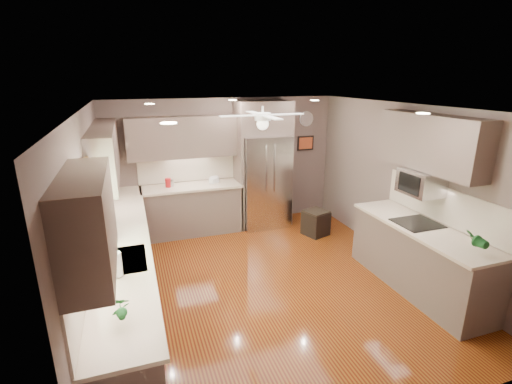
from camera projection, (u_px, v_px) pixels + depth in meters
floor at (269, 282)px, 5.42m from camera, size 5.00×5.00×0.00m
ceiling at (271, 108)px, 4.68m from camera, size 5.00×5.00×0.00m
wall_back at (224, 163)px, 7.31m from camera, size 4.50×0.00×4.50m
wall_front at (389, 302)px, 2.79m from camera, size 4.50×0.00×4.50m
wall_left at (91, 221)px, 4.35m from camera, size 0.00×5.00×5.00m
wall_right at (405, 186)px, 5.75m from camera, size 0.00×5.00×5.00m
canister_a at (168, 183)px, 6.77m from camera, size 0.12×0.12×0.17m
canister_b at (171, 183)px, 6.80m from camera, size 0.11×0.11×0.13m
soap_bottle at (111, 231)px, 4.59m from camera, size 0.09×0.09×0.20m
potted_plant_left at (120, 308)px, 3.00m from camera, size 0.15×0.11×0.28m
potted_plant_right at (476, 240)px, 4.22m from camera, size 0.18×0.14×0.32m
bowl at (214, 182)px, 7.03m from camera, size 0.29×0.29×0.06m
left_run at (124, 269)px, 4.80m from camera, size 0.65×4.70×1.45m
back_run at (192, 208)px, 7.04m from camera, size 1.85×0.65×1.45m
uppers at (204, 150)px, 5.27m from camera, size 4.50×4.70×0.95m
window at (87, 211)px, 3.82m from camera, size 0.05×1.12×0.92m
sink at (123, 262)px, 4.10m from camera, size 0.50×0.70×0.32m
refrigerator at (264, 167)px, 7.23m from camera, size 1.06×0.75×2.45m
right_run at (419, 256)px, 5.15m from camera, size 0.70×2.20×1.45m
microwave at (421, 182)px, 5.11m from camera, size 0.43×0.55×0.34m
ceiling_fan at (263, 119)px, 5.00m from camera, size 1.18×1.18×0.32m
recessed_lights at (257, 106)px, 5.03m from camera, size 2.84×3.14×0.01m
wall_clock at (306, 119)px, 7.60m from camera, size 0.30×0.03×0.30m
framed_print at (306, 143)px, 7.74m from camera, size 0.36×0.03×0.30m
stool at (316, 223)px, 7.00m from camera, size 0.51×0.51×0.48m
paper_towel at (117, 264)px, 3.70m from camera, size 0.11×0.11×0.27m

